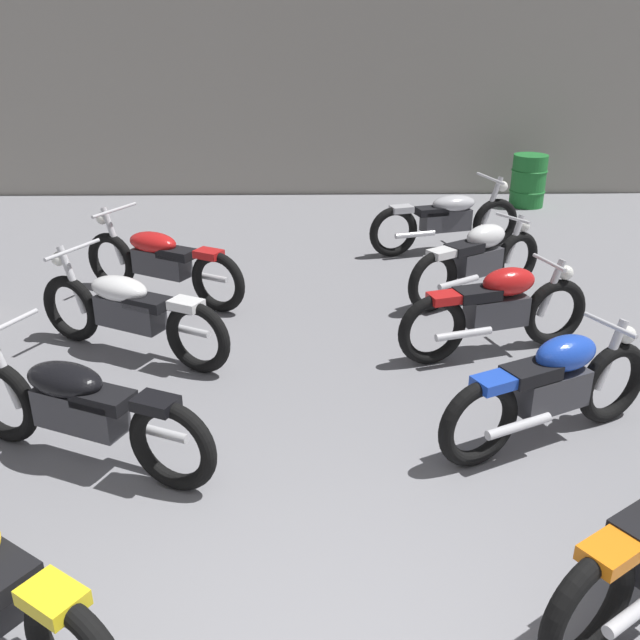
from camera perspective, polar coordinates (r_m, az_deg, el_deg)
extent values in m
cube|color=#9E998E|center=(12.67, -0.59, 18.17)|extent=(13.44, 0.24, 3.60)
cube|color=yellow|center=(3.50, -20.74, -20.18)|extent=(0.34, 0.32, 0.08)
cylinder|color=silver|center=(3.86, -19.81, -21.66)|extent=(0.49, 0.37, 0.07)
torus|color=black|center=(5.77, -24.28, -5.98)|extent=(0.66, 0.37, 0.67)
torus|color=black|center=(4.86, -11.80, -9.89)|extent=(0.66, 0.37, 0.67)
cylinder|color=silver|center=(5.58, -24.23, -3.38)|extent=(0.28, 0.18, 0.66)
cube|color=#38383D|center=(5.23, -18.74, -6.87)|extent=(0.70, 0.49, 0.28)
ellipsoid|color=black|center=(5.19, -19.89, -4.52)|extent=(0.68, 0.54, 0.22)
cube|color=black|center=(5.03, -17.04, -6.07)|extent=(0.46, 0.38, 0.10)
cube|color=black|center=(4.76, -13.09, -6.57)|extent=(0.34, 0.30, 0.08)
cylinder|color=silver|center=(5.41, -24.33, -0.57)|extent=(0.31, 0.64, 0.04)
cylinder|color=silver|center=(5.09, -13.31, -8.67)|extent=(0.53, 0.29, 0.07)
torus|color=black|center=(7.28, -19.43, 0.87)|extent=(0.64, 0.41, 0.67)
torus|color=black|center=(6.35, -9.82, -1.41)|extent=(0.64, 0.41, 0.67)
cylinder|color=silver|center=(7.12, -19.31, 3.07)|extent=(0.27, 0.19, 0.66)
cube|color=#38383D|center=(6.75, -15.04, 0.59)|extent=(0.70, 0.52, 0.28)
ellipsoid|color=white|center=(6.74, -15.88, 2.46)|extent=(0.68, 0.56, 0.22)
cube|color=black|center=(6.56, -13.72, 1.38)|extent=(0.47, 0.40, 0.10)
cube|color=white|center=(6.29, -10.74, 1.25)|extent=(0.34, 0.31, 0.08)
cylinder|color=silver|center=(6.99, -19.29, 5.38)|extent=(0.35, 0.62, 0.04)
sphere|color=white|center=(7.16, -20.30, 4.65)|extent=(0.14, 0.14, 0.14)
cylinder|color=silver|center=(6.59, -10.91, -0.73)|extent=(0.52, 0.32, 0.07)
torus|color=black|center=(8.56, -16.45, 4.58)|extent=(0.64, 0.42, 0.67)
torus|color=black|center=(7.64, -8.22, 3.05)|extent=(0.64, 0.42, 0.67)
cylinder|color=silver|center=(8.42, -16.29, 6.50)|extent=(0.27, 0.19, 0.66)
cube|color=#38383D|center=(8.05, -12.63, 4.53)|extent=(0.69, 0.53, 0.28)
ellipsoid|color=red|center=(8.04, -13.32, 6.11)|extent=(0.68, 0.57, 0.22)
cube|color=black|center=(7.87, -11.48, 5.28)|extent=(0.47, 0.40, 0.10)
cube|color=red|center=(7.60, -8.96, 5.28)|extent=(0.34, 0.31, 0.08)
cylinder|color=silver|center=(8.30, -16.23, 8.50)|extent=(0.36, 0.61, 0.04)
sphere|color=white|center=(8.46, -17.14, 7.83)|extent=(0.14, 0.14, 0.14)
cylinder|color=silver|center=(7.88, -9.15, 3.49)|extent=(0.52, 0.33, 0.07)
torus|color=black|center=(3.89, 20.76, -20.98)|extent=(0.62, 0.47, 0.67)
cube|color=orange|center=(3.77, 22.36, -16.91)|extent=(0.34, 0.32, 0.08)
torus|color=black|center=(5.96, 22.47, -4.71)|extent=(0.65, 0.39, 0.67)
torus|color=black|center=(5.12, 12.66, -8.13)|extent=(0.65, 0.39, 0.67)
cylinder|color=silver|center=(5.79, 22.34, -2.63)|extent=(0.25, 0.17, 0.56)
cube|color=#38383D|center=(5.47, 18.08, -5.40)|extent=(0.62, 0.47, 0.28)
ellipsoid|color=blue|center=(5.41, 19.21, -2.54)|extent=(0.59, 0.48, 0.26)
cube|color=black|center=(5.23, 16.62, -4.06)|extent=(0.46, 0.39, 0.10)
cube|color=blue|center=(5.03, 13.85, -4.91)|extent=(0.34, 0.30, 0.08)
cylinder|color=silver|center=(5.64, 22.33, -0.38)|extent=(0.24, 0.45, 0.04)
sphere|color=white|center=(5.83, 23.46, -1.09)|extent=(0.14, 0.14, 0.14)
cylinder|color=silver|center=(5.20, 15.71, -8.23)|extent=(0.53, 0.30, 0.07)
torus|color=black|center=(7.14, 18.38, 0.57)|extent=(0.67, 0.30, 0.67)
torus|color=black|center=(6.49, 9.02, -0.80)|extent=(0.67, 0.30, 0.67)
cylinder|color=silver|center=(7.00, 18.12, 2.45)|extent=(0.25, 0.14, 0.56)
cube|color=#38383D|center=(6.75, 14.01, 0.70)|extent=(0.62, 0.40, 0.28)
ellipsoid|color=red|center=(6.70, 14.97, 3.01)|extent=(0.58, 0.42, 0.26)
cube|color=black|center=(6.57, 12.54, 2.08)|extent=(0.45, 0.35, 0.10)
cube|color=red|center=(6.41, 9.99, 1.76)|extent=(0.33, 0.27, 0.08)
cylinder|color=silver|center=(6.89, 17.98, 4.42)|extent=(0.18, 0.47, 0.04)
sphere|color=white|center=(7.04, 19.19, 3.63)|extent=(0.14, 0.14, 0.14)
cylinder|color=silver|center=(6.50, 11.49, -1.12)|extent=(0.55, 0.23, 0.07)
torus|color=black|center=(8.56, 15.54, 4.68)|extent=(0.62, 0.46, 0.67)
torus|color=black|center=(7.66, 9.08, 3.07)|extent=(0.62, 0.46, 0.67)
cylinder|color=silver|center=(8.43, 15.37, 6.26)|extent=(0.24, 0.19, 0.56)
cube|color=#38383D|center=(8.07, 12.55, 4.59)|extent=(0.61, 0.51, 0.28)
ellipsoid|color=white|center=(8.06, 13.22, 6.60)|extent=(0.59, 0.52, 0.26)
cube|color=black|center=(7.86, 11.55, 5.70)|extent=(0.47, 0.42, 0.10)
cube|color=white|center=(7.63, 9.78, 5.32)|extent=(0.34, 0.32, 0.08)
cylinder|color=silver|center=(8.31, 15.28, 7.91)|extent=(0.29, 0.42, 0.04)
sphere|color=white|center=(8.49, 16.10, 7.30)|extent=(0.14, 0.14, 0.14)
cylinder|color=silver|center=(7.75, 11.09, 2.99)|extent=(0.50, 0.36, 0.07)
torus|color=black|center=(10.06, 13.91, 7.61)|extent=(0.67, 0.29, 0.67)
torus|color=black|center=(9.40, 5.94, 7.07)|extent=(0.67, 0.29, 0.67)
cylinder|color=silver|center=(9.95, 13.68, 9.30)|extent=(0.28, 0.14, 0.66)
cube|color=#38383D|center=(9.68, 10.10, 7.93)|extent=(0.70, 0.41, 0.28)
ellipsoid|color=#B7B7BC|center=(9.67, 10.73, 9.22)|extent=(0.67, 0.47, 0.22)
cube|color=black|center=(9.55, 8.97, 8.67)|extent=(0.45, 0.34, 0.10)
cube|color=#B7B7BC|center=(9.36, 6.59, 8.87)|extent=(0.32, 0.27, 0.08)
cylinder|color=silver|center=(9.85, 13.55, 11.03)|extent=(0.22, 0.66, 0.04)
sphere|color=white|center=(9.98, 14.49, 10.38)|extent=(0.14, 0.14, 0.14)
cylinder|color=silver|center=(9.39, 7.66, 6.84)|extent=(0.55, 0.22, 0.07)
cylinder|color=#1E722D|center=(12.43, 16.43, 10.72)|extent=(0.56, 0.56, 0.85)
torus|color=#1E722D|center=(12.39, 16.52, 11.48)|extent=(0.59, 0.59, 0.03)
torus|color=#1E722D|center=(12.46, 16.34, 9.96)|extent=(0.59, 0.59, 0.03)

